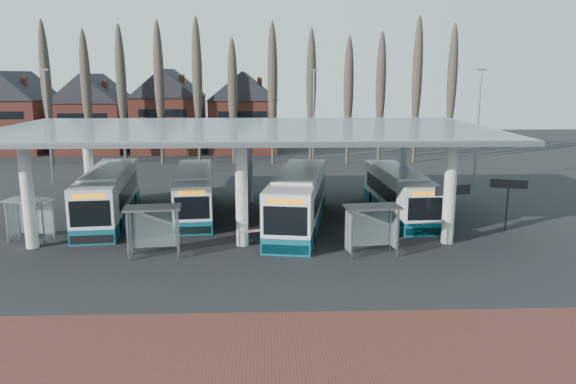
{
  "coord_description": "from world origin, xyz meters",
  "views": [
    {
      "loc": [
        1.5,
        -28.79,
        9.74
      ],
      "look_at": [
        2.81,
        7.0,
        2.18
      ],
      "focal_mm": 35.0,
      "sensor_mm": 36.0,
      "label": 1
    }
  ],
  "objects_px": {
    "shelter_1": "(153,220)",
    "bus_3": "(398,193)",
    "bus_1": "(195,193)",
    "shelter_2": "(371,219)",
    "bus_0": "(109,196)",
    "bus_2": "(298,200)",
    "shelter_0": "(31,210)"
  },
  "relations": [
    {
      "from": "bus_2",
      "to": "shelter_0",
      "type": "height_order",
      "value": "bus_2"
    },
    {
      "from": "shelter_2",
      "to": "bus_1",
      "type": "bearing_deg",
      "value": 131.05
    },
    {
      "from": "bus_1",
      "to": "shelter_0",
      "type": "distance_m",
      "value": 10.86
    },
    {
      "from": "bus_1",
      "to": "shelter_2",
      "type": "relative_size",
      "value": 3.68
    },
    {
      "from": "bus_3",
      "to": "shelter_2",
      "type": "relative_size",
      "value": 3.66
    },
    {
      "from": "shelter_1",
      "to": "bus_1",
      "type": "bearing_deg",
      "value": 77.84
    },
    {
      "from": "bus_0",
      "to": "shelter_1",
      "type": "height_order",
      "value": "bus_0"
    },
    {
      "from": "shelter_1",
      "to": "bus_3",
      "type": "bearing_deg",
      "value": 23.41
    },
    {
      "from": "bus_0",
      "to": "bus_3",
      "type": "height_order",
      "value": "bus_0"
    },
    {
      "from": "shelter_1",
      "to": "bus_0",
      "type": "bearing_deg",
      "value": 113.65
    },
    {
      "from": "bus_2",
      "to": "bus_3",
      "type": "distance_m",
      "value": 7.7
    },
    {
      "from": "bus_0",
      "to": "shelter_2",
      "type": "relative_size",
      "value": 3.99
    },
    {
      "from": "shelter_2",
      "to": "shelter_1",
      "type": "bearing_deg",
      "value": 171.87
    },
    {
      "from": "bus_2",
      "to": "shelter_1",
      "type": "bearing_deg",
      "value": -134.36
    },
    {
      "from": "bus_0",
      "to": "shelter_1",
      "type": "relative_size",
      "value": 4.01
    },
    {
      "from": "bus_2",
      "to": "bus_1",
      "type": "bearing_deg",
      "value": 163.64
    },
    {
      "from": "shelter_0",
      "to": "bus_1",
      "type": "bearing_deg",
      "value": 45.89
    },
    {
      "from": "bus_0",
      "to": "shelter_2",
      "type": "height_order",
      "value": "bus_0"
    },
    {
      "from": "bus_2",
      "to": "shelter_2",
      "type": "bearing_deg",
      "value": -50.18
    },
    {
      "from": "bus_0",
      "to": "bus_2",
      "type": "distance_m",
      "value": 13.02
    },
    {
      "from": "bus_2",
      "to": "bus_3",
      "type": "xyz_separation_m",
      "value": [
        7.2,
        2.72,
        -0.2
      ]
    },
    {
      "from": "bus_3",
      "to": "bus_1",
      "type": "bearing_deg",
      "value": 174.04
    },
    {
      "from": "bus_1",
      "to": "shelter_1",
      "type": "bearing_deg",
      "value": -101.8
    },
    {
      "from": "bus_3",
      "to": "shelter_0",
      "type": "relative_size",
      "value": 3.95
    },
    {
      "from": "bus_3",
      "to": "bus_2",
      "type": "bearing_deg",
      "value": -162.26
    },
    {
      "from": "bus_1",
      "to": "bus_3",
      "type": "distance_m",
      "value": 14.41
    },
    {
      "from": "shelter_0",
      "to": "shelter_1",
      "type": "distance_m",
      "value": 8.49
    },
    {
      "from": "shelter_1",
      "to": "shelter_0",
      "type": "bearing_deg",
      "value": 151.74
    },
    {
      "from": "bus_0",
      "to": "bus_3",
      "type": "bearing_deg",
      "value": -4.39
    },
    {
      "from": "shelter_2",
      "to": "bus_0",
      "type": "bearing_deg",
      "value": 146.02
    },
    {
      "from": "bus_1",
      "to": "bus_2",
      "type": "relative_size",
      "value": 0.87
    },
    {
      "from": "bus_0",
      "to": "bus_3",
      "type": "distance_m",
      "value": 20.05
    }
  ]
}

